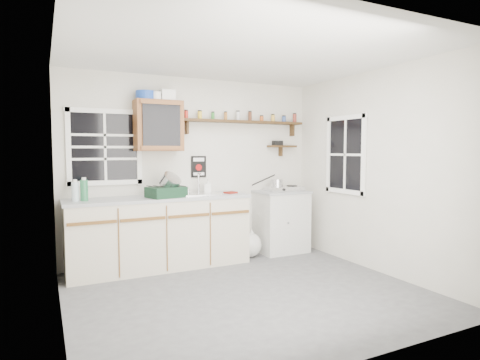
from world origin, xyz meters
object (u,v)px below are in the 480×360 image
Objects in this scene: main_cabinet at (160,232)px; right_cabinet at (281,221)px; upper_cabinet at (159,126)px; dish_rack at (167,189)px; spice_shelf at (244,121)px; hotplate at (284,188)px.

main_cabinet reaches higher than right_cabinet.
upper_cabinet is 0.84m from dish_rack.
upper_cabinet is 1.29m from spice_shelf.
main_cabinet is 4.14× the size of hotplate.
spice_shelf is at bearing 160.06° from right_cabinet.
right_cabinet is at bearing 161.77° from hotplate.
hotplate is at bearing 0.17° from main_cabinet.
main_cabinet is 4.60× the size of dish_rack.
main_cabinet is at bearing 108.92° from dish_rack.
upper_cabinet is 1.17× the size of hotplate.
right_cabinet is 0.48× the size of spice_shelf.
right_cabinet is 2.26m from upper_cabinet.
right_cabinet is (1.83, 0.03, -0.01)m from main_cabinet.
spice_shelf is at bearing 9.19° from main_cabinet.
hotplate is (1.81, 0.11, -0.08)m from dish_rack.
dish_rack is (-1.25, -0.32, -0.90)m from spice_shelf.
spice_shelf is 1.57m from dish_rack.
hotplate is at bearing -4.29° from upper_cabinet.
dish_rack is (0.03, -0.25, -0.80)m from upper_cabinet.
main_cabinet is 3.55× the size of upper_cabinet.
hotplate is at bearing -25.03° from right_cabinet.
spice_shelf is (1.28, 0.07, 0.10)m from upper_cabinet.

